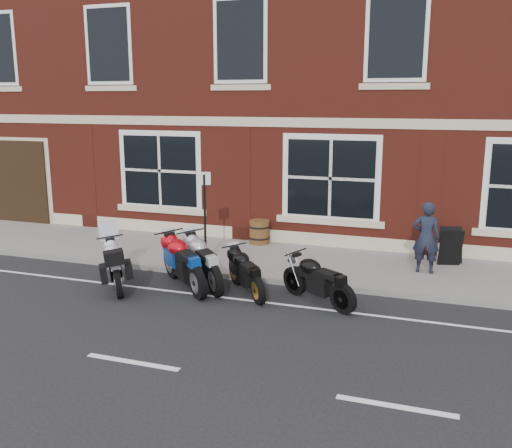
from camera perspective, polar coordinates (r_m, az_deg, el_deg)
The scene contains 13 objects.
ground at distance 11.76m, azimuth -4.62°, elevation -7.53°, with size 80.00×80.00×0.00m, color black.
sidewalk at distance 14.40m, azimuth 0.16°, elevation -3.48°, with size 30.00×3.00×0.12m, color slate.
kerb at distance 12.98m, azimuth -2.10°, elevation -5.28°, with size 30.00×0.16×0.12m, color slate.
pub_building at distance 21.18m, azimuth 7.09°, elevation 17.73°, with size 24.00×12.00×12.00m, color maroon.
moto_touring_silver at distance 12.73m, azimuth -13.74°, elevation -3.70°, with size 1.31×1.73×1.35m.
moto_sport_red at distance 12.40m, azimuth -7.17°, elevation -3.62°, with size 1.77×1.71×1.04m.
moto_sport_black at distance 11.95m, azimuth -0.92°, elevation -4.67°, with size 1.33×1.53×0.86m.
moto_sport_silver at distance 12.50m, azimuth -5.22°, elevation -3.52°, with size 1.62×1.76×1.01m.
moto_naked_black at distance 11.45m, azimuth 6.20°, elevation -5.42°, with size 1.72×1.19×0.89m.
pedestrian_left at distance 13.44m, azimuth 16.64°, elevation -1.28°, with size 0.60×0.39×1.64m, color black.
a_board_sign at distance 14.36m, azimuth 18.90°, elevation -2.13°, with size 0.53×0.36×0.89m, color black, non-canonical shape.
barrel_planter at distance 15.59m, azimuth 0.35°, elevation -0.79°, with size 0.58×0.58×0.65m.
parking_sign at distance 13.75m, azimuth -5.15°, elevation 1.39°, with size 0.30×0.11×2.19m.
Camera 1 is at (4.48, -10.11, 4.00)m, focal length 40.00 mm.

